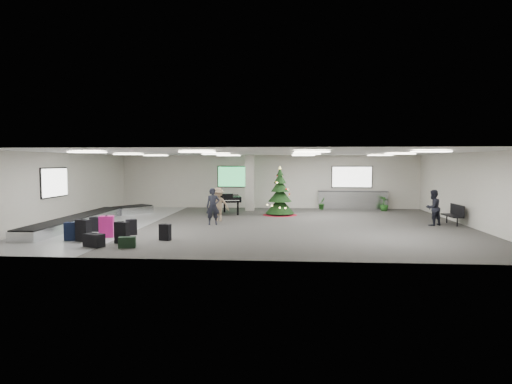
# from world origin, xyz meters

# --- Properties ---
(ground) EXTENTS (18.00, 18.00, 0.00)m
(ground) POSITION_xyz_m (0.00, 0.00, 0.00)
(ground) COLOR #32302E
(ground) RESTS_ON ground
(room_envelope) EXTENTS (18.02, 14.02, 3.21)m
(room_envelope) POSITION_xyz_m (-0.38, 0.67, 2.33)
(room_envelope) COLOR beige
(room_envelope) RESTS_ON ground
(baggage_carousel) EXTENTS (2.28, 9.71, 0.43)m
(baggage_carousel) POSITION_xyz_m (-7.84, -0.08, 0.21)
(baggage_carousel) COLOR silver
(baggage_carousel) RESTS_ON ground
(service_counter) EXTENTS (4.05, 0.65, 1.08)m
(service_counter) POSITION_xyz_m (5.00, 6.65, 0.55)
(service_counter) COLOR silver
(service_counter) RESTS_ON ground
(suitcase_0) EXTENTS (0.56, 0.41, 0.79)m
(suitcase_0) POSITION_xyz_m (-5.97, -4.52, 0.39)
(suitcase_0) COLOR black
(suitcase_0) RESTS_ON ground
(suitcase_1) EXTENTS (0.53, 0.37, 0.76)m
(suitcase_1) POSITION_xyz_m (-4.48, -4.75, 0.37)
(suitcase_1) COLOR black
(suitcase_1) RESTS_ON ground
(pink_suitcase) EXTENTS (0.56, 0.39, 0.82)m
(pink_suitcase) POSITION_xyz_m (-5.49, -3.69, 0.40)
(pink_suitcase) COLOR #E21D8C
(pink_suitcase) RESTS_ON ground
(suitcase_3) EXTENTS (0.45, 0.39, 0.61)m
(suitcase_3) POSITION_xyz_m (-4.79, -3.05, 0.30)
(suitcase_3) COLOR black
(suitcase_3) RESTS_ON ground
(navy_suitcase) EXTENTS (0.46, 0.33, 0.67)m
(navy_suitcase) POSITION_xyz_m (-6.50, -4.37, 0.33)
(navy_suitcase) COLOR black
(navy_suitcase) RESTS_ON ground
(green_duffel) EXTENTS (0.58, 0.38, 0.37)m
(green_duffel) POSITION_xyz_m (-4.03, -5.48, 0.18)
(green_duffel) COLOR black
(green_duffel) RESTS_ON ground
(suitcase_7) EXTENTS (0.44, 0.31, 0.60)m
(suitcase_7) POSITION_xyz_m (-3.17, -4.09, 0.29)
(suitcase_7) COLOR black
(suitcase_7) RESTS_ON ground
(suitcase_8) EXTENTS (0.42, 0.27, 0.60)m
(suitcase_8) POSITION_xyz_m (-6.51, -2.41, 0.29)
(suitcase_8) COLOR black
(suitcase_8) RESTS_ON ground
(black_duffel) EXTENTS (0.75, 0.59, 0.45)m
(black_duffel) POSITION_xyz_m (-5.17, -5.42, 0.22)
(black_duffel) COLOR black
(black_duffel) RESTS_ON ground
(christmas_tree) EXTENTS (1.82, 1.82, 2.59)m
(christmas_tree) POSITION_xyz_m (0.78, 3.53, 0.89)
(christmas_tree) COLOR maroon
(christmas_tree) RESTS_ON ground
(grand_piano) EXTENTS (1.91, 2.27, 1.14)m
(grand_piano) POSITION_xyz_m (-2.16, 3.80, 0.81)
(grand_piano) COLOR black
(grand_piano) RESTS_ON ground
(bench) EXTENTS (0.52, 1.44, 0.90)m
(bench) POSITION_xyz_m (8.60, 0.64, 0.51)
(bench) COLOR black
(bench) RESTS_ON ground
(traveler_a) EXTENTS (0.67, 0.52, 1.63)m
(traveler_a) POSITION_xyz_m (-2.14, -0.16, 0.82)
(traveler_a) COLOR black
(traveler_a) RESTS_ON ground
(traveler_b) EXTENTS (1.06, 0.67, 1.58)m
(traveler_b) POSITION_xyz_m (-2.08, 1.00, 0.79)
(traveler_b) COLOR #8F7458
(traveler_b) RESTS_ON ground
(traveler_bench) EXTENTS (0.96, 0.90, 1.57)m
(traveler_bench) POSITION_xyz_m (7.54, 0.27, 0.79)
(traveler_bench) COLOR black
(traveler_bench) RESTS_ON ground
(potted_plant_left) EXTENTS (0.48, 0.52, 0.75)m
(potted_plant_left) POSITION_xyz_m (3.19, 6.33, 0.37)
(potted_plant_left) COLOR #194716
(potted_plant_left) RESTS_ON ground
(potted_plant_right) EXTENTS (0.65, 0.65, 0.84)m
(potted_plant_right) POSITION_xyz_m (6.67, 5.82, 0.42)
(potted_plant_right) COLOR #194716
(potted_plant_right) RESTS_ON ground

